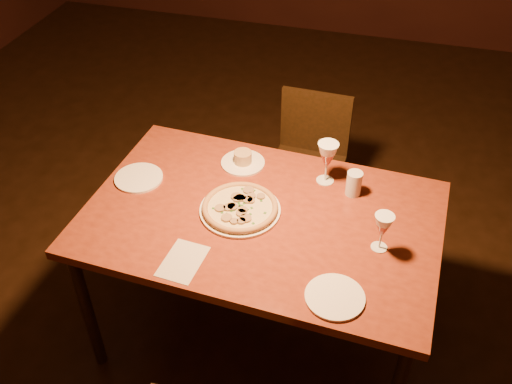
# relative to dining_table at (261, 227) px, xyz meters

# --- Properties ---
(floor) EXTENTS (7.00, 7.00, 0.00)m
(floor) POSITION_rel_dining_table_xyz_m (-0.10, 0.04, -0.70)
(floor) COLOR black
(floor) RESTS_ON ground
(dining_table) EXTENTS (1.48, 1.00, 0.77)m
(dining_table) POSITION_rel_dining_table_xyz_m (0.00, 0.00, 0.00)
(dining_table) COLOR #91381E
(dining_table) RESTS_ON floor
(chair_far) EXTENTS (0.40, 0.40, 0.80)m
(chair_far) POSITION_rel_dining_table_xyz_m (0.04, 0.86, -0.25)
(chair_far) COLOR black
(chair_far) RESTS_ON floor
(pizza_plate) EXTENTS (0.33, 0.33, 0.04)m
(pizza_plate) POSITION_rel_dining_table_xyz_m (-0.09, -0.00, 0.09)
(pizza_plate) COLOR white
(pizza_plate) RESTS_ON dining_table
(ramekin_saucer) EXTENTS (0.20, 0.20, 0.06)m
(ramekin_saucer) POSITION_rel_dining_table_xyz_m (-0.17, 0.31, 0.09)
(ramekin_saucer) COLOR white
(ramekin_saucer) RESTS_ON dining_table
(wine_glass_far) EXTENTS (0.09, 0.09, 0.20)m
(wine_glass_far) POSITION_rel_dining_table_xyz_m (0.21, 0.29, 0.17)
(wine_glass_far) COLOR #B9514D
(wine_glass_far) RESTS_ON dining_table
(wine_glass_right) EXTENTS (0.07, 0.07, 0.16)m
(wine_glass_right) POSITION_rel_dining_table_xyz_m (0.48, -0.06, 0.15)
(wine_glass_right) COLOR #B9514D
(wine_glass_right) RESTS_ON dining_table
(water_tumbler) EXTENTS (0.07, 0.07, 0.11)m
(water_tumbler) POSITION_rel_dining_table_xyz_m (0.34, 0.24, 0.12)
(water_tumbler) COLOR silver
(water_tumbler) RESTS_ON dining_table
(side_plate_left) EXTENTS (0.21, 0.21, 0.01)m
(side_plate_left) POSITION_rel_dining_table_xyz_m (-0.58, 0.08, 0.07)
(side_plate_left) COLOR white
(side_plate_left) RESTS_ON dining_table
(side_plate_near) EXTENTS (0.21, 0.21, 0.01)m
(side_plate_near) POSITION_rel_dining_table_xyz_m (0.36, -0.35, 0.07)
(side_plate_near) COLOR white
(side_plate_near) RESTS_ON dining_table
(menu_card) EXTENTS (0.16, 0.22, 0.00)m
(menu_card) POSITION_rel_dining_table_xyz_m (-0.22, -0.33, 0.07)
(menu_card) COLOR beige
(menu_card) RESTS_ON dining_table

